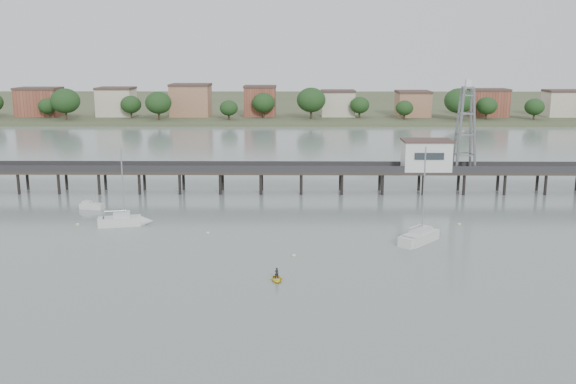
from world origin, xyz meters
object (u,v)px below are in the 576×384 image
Objects in this scene: lattice_tower at (466,129)px; white_tender at (91,206)px; pier at (281,171)px; yellow_dinghy at (277,281)px; sailboat_b at (129,221)px; sailboat_c at (425,235)px.

white_tender is (-60.94, -12.36, -10.66)m from lattice_tower.
yellow_dinghy is at bearing -89.52° from pier.
pier is at bearing 34.47° from white_tender.
sailboat_c is (40.38, -6.88, -0.01)m from sailboat_b.
white_tender is (-8.36, 9.65, -0.21)m from sailboat_b.
pier is 13.03× the size of sailboat_b.
sailboat_c is (-12.20, -28.88, -10.46)m from lattice_tower.
lattice_tower reaches higher than pier.
sailboat_b is at bearing -37.38° from white_tender.
sailboat_b is at bearing 125.95° from yellow_dinghy.
lattice_tower is at bearing 0.00° from pier.
yellow_dinghy is at bearing -58.58° from sailboat_b.
lattice_tower is 55.24m from yellow_dinghy.
sailboat_c reaches higher than pier.
pier is 32.34m from lattice_tower.
white_tender is (-29.44, -12.36, -3.35)m from pier.
white_tender is at bearing 118.40° from sailboat_b.
yellow_dinghy is (0.37, -44.26, -3.79)m from pier.
yellow_dinghy is (21.45, -22.26, -0.65)m from sailboat_b.
white_tender is 43.66m from yellow_dinghy.
pier is at bearing 33.72° from sailboat_b.
yellow_dinghy is at bearing -35.24° from white_tender.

